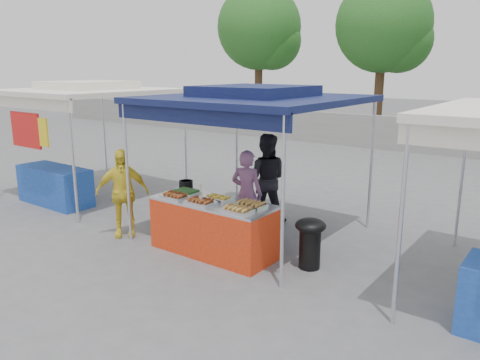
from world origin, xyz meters
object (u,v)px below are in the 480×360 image
Objects in this scene: cooking_pot at (186,184)px; customer_person at (122,193)px; vendor_table at (213,227)px; wok_burner at (310,239)px; helper_man at (266,179)px; vendor_woman at (247,194)px.

cooking_pot is 0.15× the size of customer_person.
vendor_table is at bearing -20.57° from cooking_pot.
cooking_pot is (-0.87, 0.33, 0.49)m from vendor_table.
customer_person is at bearing -169.81° from vendor_table.
helper_man is (-1.68, 1.36, 0.40)m from wok_burner.
wok_burner is at bearing -32.69° from customer_person.
vendor_woman is at bearing -9.90° from customer_person.
wok_burner is at bearing 14.79° from vendor_table.
cooking_pot is at bearing 21.25° from vendor_woman.
cooking_pot is 0.14× the size of helper_man.
vendor_table is at bearing 77.83° from vendor_woman.
vendor_table is 1.82m from customer_person.
wok_burner is at bearing 1.62° from cooking_pot.
vendor_woman is at bearing 146.86° from wok_burner.
helper_man is 1.10× the size of customer_person.
cooking_pot reaches higher than wok_burner.
vendor_woman is 2.14m from customer_person.
vendor_table is 1.31× the size of vendor_woman.
customer_person reaches higher than vendor_table.
vendor_table is at bearing -34.81° from customer_person.
cooking_pot is 0.31× the size of wok_burner.
cooking_pot reaches higher than vendor_table.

